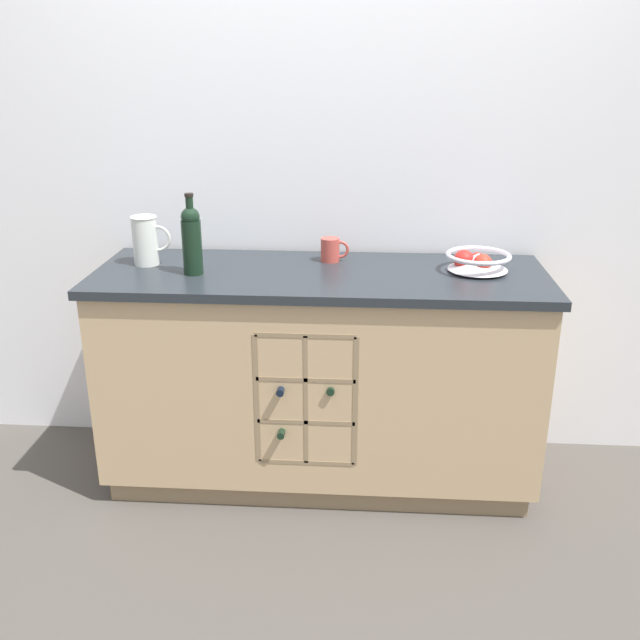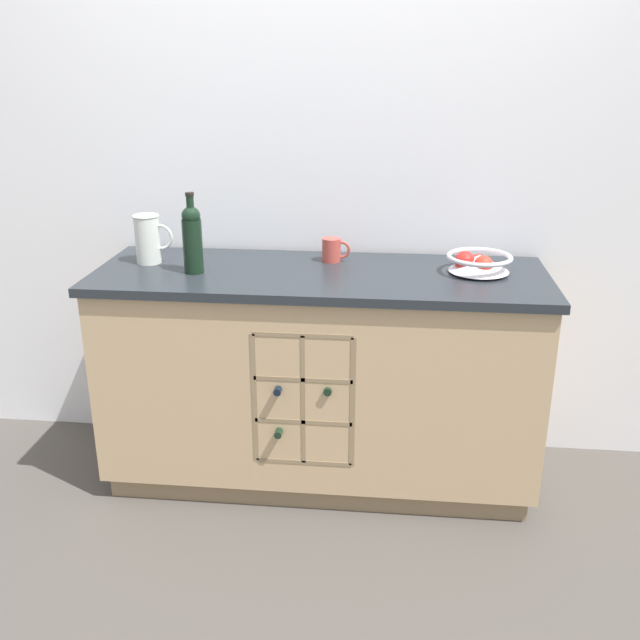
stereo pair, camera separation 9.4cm
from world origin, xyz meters
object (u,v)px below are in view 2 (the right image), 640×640
Objects in this scene: fruit_bowl at (478,262)px; ceramic_mug at (332,250)px; standing_wine_bottle at (192,237)px; white_pitcher at (148,238)px.

ceramic_mug is (-0.58, 0.11, 0.00)m from fruit_bowl.
fruit_bowl is at bearing 5.32° from standing_wine_bottle.
ceramic_mug is 0.57m from standing_wine_bottle.
standing_wine_bottle is at bearing -28.34° from white_pitcher.
standing_wine_bottle is at bearing -174.68° from fruit_bowl.
standing_wine_bottle is (0.22, -0.12, 0.04)m from white_pitcher.
white_pitcher reaches higher than ceramic_mug.
standing_wine_bottle is (-1.10, -0.10, 0.09)m from fruit_bowl.
white_pitcher is 0.75m from ceramic_mug.
white_pitcher reaches higher than fruit_bowl.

